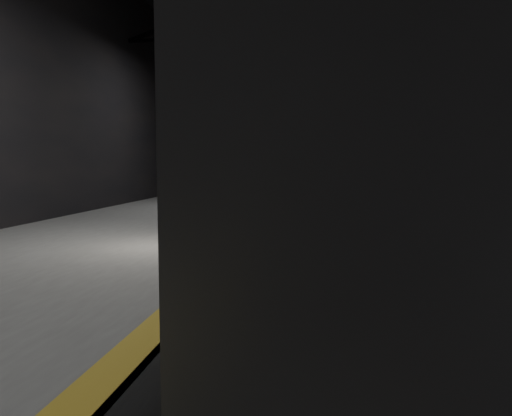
# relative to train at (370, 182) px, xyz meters

# --- Properties ---
(ground) EXTENTS (44.00, 44.00, 0.00)m
(ground) POSITION_rel_train_xyz_m (0.00, 2.21, -2.87)
(ground) COLOR black
(ground) RESTS_ON ground
(platform_left) EXTENTS (9.00, 43.80, 1.00)m
(platform_left) POSITION_rel_train_xyz_m (-7.50, 2.21, -2.37)
(platform_left) COLOR #4F4F4C
(platform_left) RESTS_ON ground
(tactile_strip) EXTENTS (0.50, 43.80, 0.01)m
(tactile_strip) POSITION_rel_train_xyz_m (-3.25, 2.21, -1.87)
(tactile_strip) COLOR olive
(tactile_strip) RESTS_ON platform_left
(track) EXTENTS (2.40, 43.00, 0.24)m
(track) POSITION_rel_train_xyz_m (0.00, 2.21, -2.80)
(track) COLOR #3F3328
(track) RESTS_ON ground
(train) EXTENTS (2.89, 19.26, 5.15)m
(train) POSITION_rel_train_xyz_m (0.00, 0.00, 0.00)
(train) COLOR #A6A8AE
(train) RESTS_ON ground
(woman) EXTENTS (0.69, 0.56, 1.64)m
(woman) POSITION_rel_train_xyz_m (-5.47, 4.89, -1.05)
(woman) COLOR #907058
(woman) RESTS_ON platform_left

